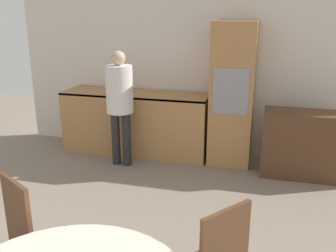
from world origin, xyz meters
The scene contains 6 objects.
wall_back centered at (0.00, 5.31, 1.30)m, with size 6.02×0.05×2.60m.
kitchen_counter centered at (-1.08, 4.97, 0.47)m, with size 2.17×0.60×0.92m.
oven_unit centered at (0.33, 4.97, 0.97)m, with size 0.57×0.59×1.95m.
sideboard centered at (1.33, 4.70, 0.43)m, with size 1.12×0.45×0.86m.
chair_far_left centered at (-0.82, 1.72, 0.55)m, with size 0.55×0.55×1.00m.
person_standing centered at (-1.11, 4.45, 0.97)m, with size 0.36×0.36×1.58m.
Camera 1 is at (0.78, -0.10, 2.06)m, focal length 40.00 mm.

